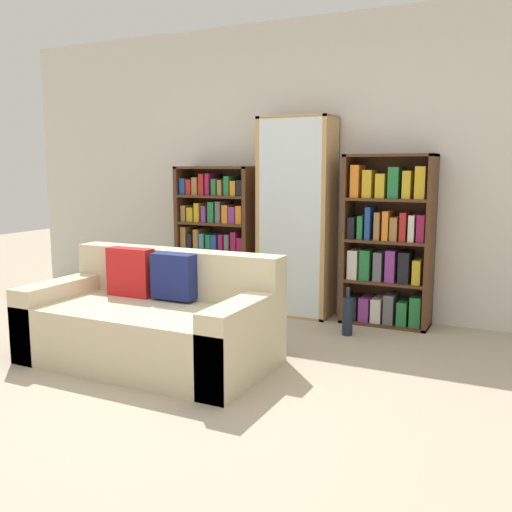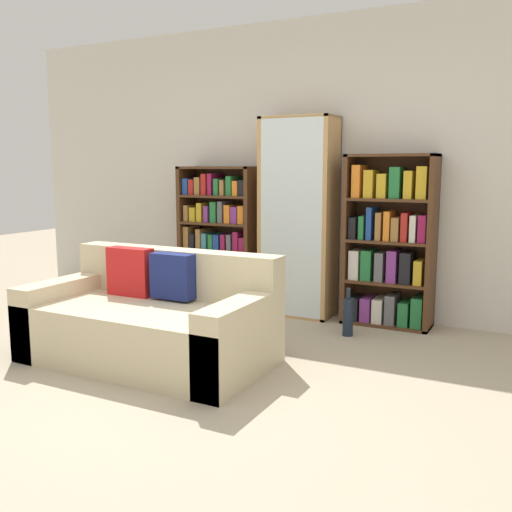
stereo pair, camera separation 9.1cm
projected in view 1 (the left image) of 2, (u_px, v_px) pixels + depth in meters
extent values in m
plane|color=tan|center=(177.00, 404.00, 3.30)|extent=(16.00, 16.00, 0.00)
cube|color=beige|center=(322.00, 168.00, 5.27)|extent=(6.86, 0.06, 2.70)
cube|color=beige|center=(149.00, 334.00, 3.98)|extent=(1.70, 0.91, 0.41)
cube|color=beige|center=(176.00, 273.00, 4.24)|extent=(1.70, 0.20, 0.35)
cube|color=beige|center=(68.00, 314.00, 4.30)|extent=(0.20, 0.91, 0.53)
cube|color=beige|center=(245.00, 340.00, 3.65)|extent=(0.20, 0.91, 0.53)
cube|color=red|center=(131.00, 272.00, 4.23)|extent=(0.36, 0.12, 0.36)
cube|color=navy|center=(174.00, 276.00, 4.06)|extent=(0.32, 0.12, 0.32)
cube|color=#4C2D19|center=(185.00, 234.00, 5.79)|extent=(0.04, 0.32, 1.37)
cube|color=#4C2D19|center=(251.00, 238.00, 5.46)|extent=(0.04, 0.32, 1.37)
cube|color=#4C2D19|center=(216.00, 168.00, 5.53)|extent=(0.80, 0.32, 0.02)
cube|color=#4C2D19|center=(218.00, 303.00, 5.73)|extent=(0.80, 0.32, 0.02)
cube|color=#4C2D19|center=(224.00, 235.00, 5.77)|extent=(0.80, 0.01, 1.37)
cube|color=#4C2D19|center=(217.00, 276.00, 5.69)|extent=(0.72, 0.32, 0.02)
cube|color=#4C2D19|center=(217.00, 250.00, 5.65)|extent=(0.72, 0.32, 0.02)
cube|color=#4C2D19|center=(217.00, 223.00, 5.61)|extent=(0.72, 0.32, 0.02)
cube|color=#4C2D19|center=(216.00, 196.00, 5.57)|extent=(0.72, 0.32, 0.02)
cube|color=beige|center=(193.00, 290.00, 5.83)|extent=(0.09, 0.24, 0.19)
cube|color=#8E1947|center=(202.00, 290.00, 5.78)|extent=(0.07, 0.24, 0.20)
cube|color=gold|center=(212.00, 293.00, 5.73)|extent=(0.09, 0.24, 0.17)
cube|color=black|center=(222.00, 292.00, 5.68)|extent=(0.07, 0.24, 0.20)
cube|color=#237038|center=(232.00, 295.00, 5.63)|extent=(0.07, 0.24, 0.17)
cube|color=#8E1947|center=(243.00, 297.00, 5.58)|extent=(0.08, 0.24, 0.14)
cube|color=#7A3384|center=(190.00, 263.00, 5.80)|extent=(0.06, 0.24, 0.20)
cube|color=#1E4293|center=(198.00, 264.00, 5.76)|extent=(0.06, 0.24, 0.19)
cube|color=black|center=(205.00, 266.00, 5.72)|extent=(0.06, 0.24, 0.16)
cube|color=beige|center=(213.00, 265.00, 5.68)|extent=(0.07, 0.24, 0.20)
cube|color=#AD231E|center=(221.00, 267.00, 5.65)|extent=(0.06, 0.24, 0.15)
cube|color=#AD231E|center=(228.00, 268.00, 5.61)|extent=(0.08, 0.24, 0.15)
cube|color=#8E1947|center=(236.00, 270.00, 5.57)|extent=(0.06, 0.24, 0.13)
cube|color=teal|center=(244.00, 267.00, 5.53)|extent=(0.06, 0.24, 0.21)
cube|color=olive|center=(189.00, 236.00, 5.76)|extent=(0.06, 0.24, 0.21)
cube|color=black|center=(195.00, 240.00, 5.73)|extent=(0.05, 0.24, 0.14)
cube|color=olive|center=(202.00, 238.00, 5.70)|extent=(0.05, 0.24, 0.19)
cube|color=teal|center=(207.00, 240.00, 5.67)|extent=(0.05, 0.24, 0.15)
cube|color=#237038|center=(214.00, 241.00, 5.64)|extent=(0.05, 0.24, 0.14)
cube|color=#1E4293|center=(219.00, 241.00, 5.61)|extent=(0.06, 0.24, 0.15)
cube|color=#8E1947|center=(226.00, 241.00, 5.58)|extent=(0.05, 0.24, 0.15)
cube|color=#5B5B60|center=(232.00, 242.00, 5.55)|extent=(0.05, 0.24, 0.15)
cube|color=#8E1947|center=(239.00, 241.00, 5.52)|extent=(0.05, 0.24, 0.18)
cube|color=#8E1947|center=(245.00, 244.00, 5.49)|extent=(0.06, 0.24, 0.13)
cube|color=olive|center=(189.00, 213.00, 5.72)|extent=(0.05, 0.24, 0.16)
cube|color=gold|center=(196.00, 214.00, 5.69)|extent=(0.06, 0.24, 0.14)
cube|color=gold|center=(202.00, 212.00, 5.65)|extent=(0.06, 0.24, 0.18)
cube|color=#7A3384|center=(209.00, 214.00, 5.62)|extent=(0.05, 0.24, 0.16)
cube|color=#237038|center=(216.00, 212.00, 5.58)|extent=(0.06, 0.24, 0.20)
cube|color=#5B5B60|center=(223.00, 212.00, 5.55)|extent=(0.05, 0.24, 0.21)
cube|color=orange|center=(230.00, 214.00, 5.52)|extent=(0.06, 0.24, 0.17)
cube|color=#7A3384|center=(237.00, 215.00, 5.48)|extent=(0.07, 0.24, 0.16)
cube|color=orange|center=(244.00, 214.00, 5.45)|extent=(0.06, 0.24, 0.17)
cube|color=#1E4293|center=(188.00, 186.00, 5.68)|extent=(0.06, 0.24, 0.16)
cube|color=#AD231E|center=(194.00, 187.00, 5.65)|extent=(0.05, 0.24, 0.15)
cube|color=olive|center=(200.00, 186.00, 5.62)|extent=(0.06, 0.24, 0.17)
cube|color=#AD231E|center=(207.00, 184.00, 5.59)|extent=(0.05, 0.24, 0.20)
cube|color=#8E1947|center=(213.00, 184.00, 5.56)|extent=(0.04, 0.24, 0.21)
cube|color=#237038|center=(219.00, 187.00, 5.53)|extent=(0.05, 0.24, 0.16)
cube|color=olive|center=(225.00, 188.00, 5.50)|extent=(0.04, 0.24, 0.15)
cube|color=#237038|center=(232.00, 186.00, 5.47)|extent=(0.06, 0.24, 0.18)
cube|color=orange|center=(238.00, 188.00, 5.44)|extent=(0.06, 0.24, 0.14)
cube|color=black|center=(244.00, 188.00, 5.41)|extent=(0.06, 0.24, 0.15)
cube|color=tan|center=(266.00, 216.00, 5.34)|extent=(0.04, 0.36, 1.81)
cube|color=tan|center=(330.00, 219.00, 5.07)|extent=(0.04, 0.36, 1.81)
cube|color=tan|center=(298.00, 118.00, 5.07)|extent=(0.67, 0.36, 0.02)
cube|color=tan|center=(296.00, 312.00, 5.34)|extent=(0.67, 0.36, 0.02)
cube|color=tan|center=(304.00, 216.00, 5.36)|extent=(0.67, 0.01, 1.81)
cube|color=silver|center=(289.00, 219.00, 5.05)|extent=(0.59, 0.01, 1.78)
cube|color=tan|center=(296.00, 274.00, 5.29)|extent=(0.59, 0.32, 0.02)
cube|color=tan|center=(297.00, 237.00, 5.23)|extent=(0.59, 0.32, 0.02)
cube|color=tan|center=(297.00, 198.00, 5.18)|extent=(0.59, 0.32, 0.02)
cube|color=tan|center=(297.00, 159.00, 5.13)|extent=(0.59, 0.32, 0.02)
cylinder|color=silver|center=(276.00, 305.00, 5.42)|extent=(0.01, 0.01, 0.08)
cone|color=silver|center=(276.00, 295.00, 5.41)|extent=(0.09, 0.09, 0.10)
cylinder|color=silver|center=(289.00, 306.00, 5.37)|extent=(0.01, 0.01, 0.08)
cone|color=silver|center=(289.00, 296.00, 5.36)|extent=(0.09, 0.09, 0.10)
cylinder|color=silver|center=(303.00, 307.00, 5.31)|extent=(0.01, 0.01, 0.08)
cone|color=silver|center=(303.00, 298.00, 5.29)|extent=(0.09, 0.09, 0.10)
cylinder|color=silver|center=(316.00, 309.00, 5.23)|extent=(0.01, 0.01, 0.08)
cone|color=silver|center=(316.00, 299.00, 5.22)|extent=(0.09, 0.09, 0.10)
cylinder|color=silver|center=(274.00, 267.00, 5.38)|extent=(0.01, 0.01, 0.08)
cone|color=silver|center=(274.00, 258.00, 5.36)|extent=(0.06, 0.06, 0.10)
cylinder|color=silver|center=(283.00, 268.00, 5.35)|extent=(0.01, 0.01, 0.08)
cone|color=silver|center=(283.00, 258.00, 5.33)|extent=(0.06, 0.06, 0.10)
cylinder|color=silver|center=(292.00, 268.00, 5.30)|extent=(0.01, 0.01, 0.08)
cone|color=silver|center=(292.00, 259.00, 5.28)|extent=(0.06, 0.06, 0.10)
cylinder|color=silver|center=(301.00, 269.00, 5.26)|extent=(0.01, 0.01, 0.08)
cone|color=silver|center=(301.00, 260.00, 5.24)|extent=(0.06, 0.06, 0.10)
cylinder|color=silver|center=(310.00, 270.00, 5.23)|extent=(0.01, 0.01, 0.08)
cone|color=silver|center=(310.00, 260.00, 5.21)|extent=(0.06, 0.06, 0.10)
cylinder|color=silver|center=(319.00, 271.00, 5.16)|extent=(0.01, 0.01, 0.08)
cone|color=silver|center=(319.00, 261.00, 5.15)|extent=(0.06, 0.06, 0.10)
cylinder|color=silver|center=(276.00, 230.00, 5.32)|extent=(0.01, 0.01, 0.08)
cone|color=silver|center=(276.00, 220.00, 5.30)|extent=(0.09, 0.09, 0.10)
cylinder|color=silver|center=(290.00, 231.00, 5.25)|extent=(0.01, 0.01, 0.08)
cone|color=silver|center=(290.00, 221.00, 5.24)|extent=(0.09, 0.09, 0.10)
cylinder|color=silver|center=(303.00, 232.00, 5.18)|extent=(0.01, 0.01, 0.08)
cone|color=silver|center=(303.00, 222.00, 5.17)|extent=(0.09, 0.09, 0.10)
cylinder|color=silver|center=(318.00, 232.00, 5.13)|extent=(0.01, 0.01, 0.08)
cone|color=silver|center=(318.00, 222.00, 5.12)|extent=(0.09, 0.09, 0.10)
cylinder|color=silver|center=(275.00, 193.00, 5.27)|extent=(0.01, 0.01, 0.07)
cone|color=silver|center=(275.00, 185.00, 5.26)|extent=(0.08, 0.08, 0.08)
cylinder|color=silver|center=(286.00, 193.00, 5.23)|extent=(0.01, 0.01, 0.07)
cone|color=silver|center=(286.00, 185.00, 5.22)|extent=(0.08, 0.08, 0.08)
cylinder|color=silver|center=(297.00, 193.00, 5.18)|extent=(0.01, 0.01, 0.07)
cone|color=silver|center=(297.00, 185.00, 5.17)|extent=(0.08, 0.08, 0.08)
cylinder|color=silver|center=(308.00, 194.00, 5.13)|extent=(0.01, 0.01, 0.07)
cone|color=silver|center=(308.00, 185.00, 5.11)|extent=(0.08, 0.08, 0.08)
cylinder|color=silver|center=(319.00, 194.00, 5.06)|extent=(0.01, 0.01, 0.07)
cone|color=silver|center=(319.00, 186.00, 5.05)|extent=(0.08, 0.08, 0.08)
cylinder|color=silver|center=(274.00, 154.00, 5.20)|extent=(0.01, 0.01, 0.08)
cone|color=silver|center=(274.00, 144.00, 5.18)|extent=(0.08, 0.08, 0.09)
cylinder|color=silver|center=(286.00, 154.00, 5.17)|extent=(0.01, 0.01, 0.08)
cone|color=silver|center=(286.00, 144.00, 5.16)|extent=(0.08, 0.08, 0.09)
cylinder|color=silver|center=(297.00, 153.00, 5.11)|extent=(0.01, 0.01, 0.08)
cone|color=silver|center=(297.00, 144.00, 5.09)|extent=(0.08, 0.08, 0.09)
cylinder|color=silver|center=(309.00, 153.00, 5.06)|extent=(0.01, 0.01, 0.08)
cone|color=silver|center=(309.00, 143.00, 5.05)|extent=(0.08, 0.08, 0.09)
cylinder|color=silver|center=(320.00, 153.00, 5.02)|extent=(0.01, 0.01, 0.08)
cone|color=silver|center=(321.00, 143.00, 5.01)|extent=(0.08, 0.08, 0.09)
cube|color=#4C2D19|center=(347.00, 239.00, 5.04)|extent=(0.04, 0.32, 1.47)
cube|color=#4C2D19|center=(430.00, 243.00, 4.73)|extent=(0.04, 0.32, 1.47)
cube|color=#4C2D19|center=(391.00, 155.00, 4.78)|extent=(0.75, 0.32, 0.02)
cube|color=#4C2D19|center=(385.00, 322.00, 5.00)|extent=(0.75, 0.32, 0.02)
cube|color=#4C2D19|center=(392.00, 239.00, 5.03)|extent=(0.75, 0.01, 1.47)
cube|color=#4C2D19|center=(386.00, 281.00, 4.94)|extent=(0.67, 0.32, 0.02)
cube|color=#4C2D19|center=(388.00, 241.00, 4.89)|extent=(0.67, 0.32, 0.02)
cube|color=#4C2D19|center=(389.00, 199.00, 4.83)|extent=(0.67, 0.32, 0.02)
cube|color=black|center=(355.00, 307.00, 5.09)|extent=(0.09, 0.24, 0.20)
cube|color=#7A3384|center=(367.00, 308.00, 5.04)|extent=(0.09, 0.24, 0.21)
cube|color=beige|center=(378.00, 309.00, 5.00)|extent=(0.09, 0.24, 0.21)
cube|color=#5B5B60|center=(391.00, 308.00, 4.95)|extent=(0.08, 0.24, 0.25)
cube|color=#237038|center=(404.00, 312.00, 4.90)|extent=(0.08, 0.24, 0.20)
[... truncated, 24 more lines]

